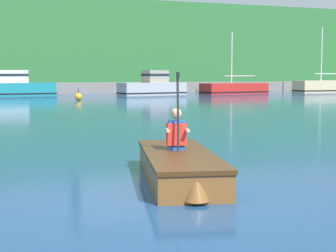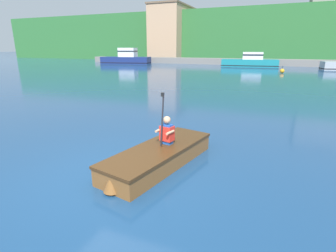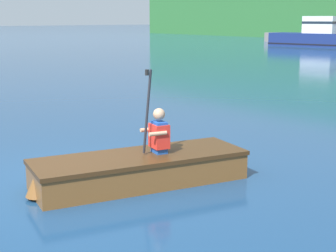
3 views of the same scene
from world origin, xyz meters
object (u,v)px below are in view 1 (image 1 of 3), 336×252
object	(u,v)px
moored_boat_dock_center_near	(323,87)
channel_buoy	(78,97)
moored_boat_dock_center_far	(153,86)
moored_boat_dock_east_inner	(5,87)
rowboat_foreground	(179,165)
person_paddler	(176,131)
moored_boat_dock_west_inner	(234,89)

from	to	relation	value
moored_boat_dock_center_near	channel_buoy	distance (m)	24.01
moored_boat_dock_center_far	moored_boat_dock_east_inner	bearing A→B (deg)	170.37
moored_boat_dock_center_far	moored_boat_dock_east_inner	size ratio (longest dim) A/B	0.73
rowboat_foreground	channel_buoy	xyz separation A→B (m)	(2.58, 24.88, -0.02)
moored_boat_dock_center_far	rowboat_foreground	bearing A→B (deg)	-106.79
moored_boat_dock_east_inner	rowboat_foreground	distance (m)	33.42
channel_buoy	person_paddler	bearing A→B (deg)	-95.85
moored_boat_dock_center_near	rowboat_foreground	bearing A→B (deg)	-128.76
moored_boat_dock_west_inner	rowboat_foreground	size ratio (longest dim) A/B	1.90
moored_boat_dock_center_far	channel_buoy	bearing A→B (deg)	-136.21
moored_boat_dock_west_inner	moored_boat_dock_east_inner	bearing A→B (deg)	174.91
moored_boat_dock_east_inner	channel_buoy	world-z (taller)	moored_boat_dock_east_inner
person_paddler	channel_buoy	distance (m)	24.69
moored_boat_dock_center_far	rowboat_foreground	world-z (taller)	moored_boat_dock_center_far
moored_boat_dock_center_near	person_paddler	size ratio (longest dim) A/B	4.82
moored_boat_dock_center_near	moored_boat_dock_center_far	xyz separation A→B (m)	(-16.04, -0.32, 0.16)
rowboat_foreground	channel_buoy	bearing A→B (deg)	84.07
channel_buoy	moored_boat_dock_center_far	bearing A→B (deg)	43.79
moored_boat_dock_center_near	rowboat_foreground	xyz separation A→B (m)	(-25.56, -31.83, -0.28)
moored_boat_dock_center_near	person_paddler	bearing A→B (deg)	-128.97
moored_boat_dock_west_inner	person_paddler	size ratio (longest dim) A/B	5.07
moored_boat_dock_east_inner	channel_buoy	bearing A→B (deg)	-64.36
moored_boat_dock_center_far	person_paddler	distance (m)	32.60
channel_buoy	moored_boat_dock_center_near	bearing A→B (deg)	16.85
moored_boat_dock_east_inner	rowboat_foreground	bearing A→B (deg)	-87.42
moored_boat_dock_east_inner	rowboat_foreground	xyz separation A→B (m)	(1.50, -33.39, -0.45)
moored_boat_dock_west_inner	moored_boat_dock_center_far	distance (m)	7.22
moored_boat_dock_center_near	person_paddler	world-z (taller)	moored_boat_dock_center_near
moored_boat_dock_west_inner	rowboat_foreground	xyz separation A→B (m)	(-16.72, -31.77, -0.18)
moored_boat_dock_center_near	moored_boat_dock_east_inner	distance (m)	27.10
moored_boat_dock_west_inner	channel_buoy	bearing A→B (deg)	-154.02
moored_boat_dock_center_near	rowboat_foreground	distance (m)	40.82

